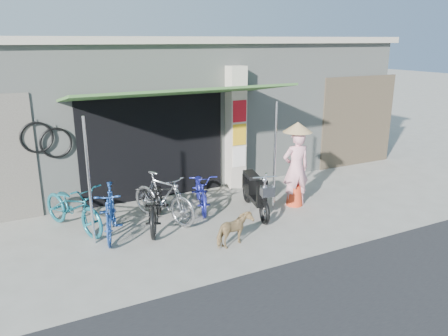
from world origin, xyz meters
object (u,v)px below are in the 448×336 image
bike_blue (110,212)px  nun (296,165)px  bike_teal (73,207)px  moped (255,192)px  street_dog (234,230)px  bike_silver (163,197)px  bike_navy (201,189)px  bike_black (157,203)px

bike_blue → nun: nun is taller
bike_teal → moped: (3.62, -0.80, -0.03)m
bike_teal → street_dog: (2.46, -2.03, -0.18)m
nun → moped: bearing=6.0°
bike_silver → moped: bearing=-37.9°
nun → bike_silver: bearing=-0.4°
bike_teal → bike_navy: bike_teal is taller
bike_navy → moped: size_ratio=0.95×
bike_blue → bike_silver: bearing=27.9°
nun → street_dog: bearing=37.4°
bike_teal → bike_black: bearing=-44.2°
bike_navy → nun: (1.95, -0.77, 0.49)m
street_dog → moped: moped is taller
bike_black → bike_navy: bike_black is taller
moped → nun: nun is taller
bike_silver → bike_navy: (0.98, 0.29, -0.08)m
bike_black → bike_silver: size_ratio=1.08×
street_dog → bike_teal: bearing=33.8°
bike_black → street_dog: (0.95, -1.48, -0.18)m
street_dog → nun: nun is taller
bike_blue → street_dog: bearing=-20.7°
bike_silver → street_dog: 1.84m
bike_teal → moped: size_ratio=1.06×
bike_silver → bike_black: bearing=-162.5°
bike_teal → street_dog: size_ratio=2.55×
bike_silver → nun: size_ratio=0.90×
moped → street_dog: bearing=-119.4°
bike_silver → nun: (2.93, -0.48, 0.42)m
bike_blue → bike_black: bearing=19.2°
bike_teal → nun: bearing=-34.5°
bike_blue → bike_black: 0.93m
bike_black → street_dog: 1.77m
bike_blue → bike_teal: bearing=151.2°
bike_blue → bike_black: (0.93, 0.04, -0.01)m
bike_black → nun: 3.17m
bike_navy → nun: size_ratio=0.88×
bike_teal → bike_navy: bearing=-25.8°
bike_navy → moped: bearing=-20.2°
bike_silver → nun: nun is taller
bike_teal → bike_black: (1.51, -0.55, -0.00)m
bike_blue → bike_navy: 2.16m
nun → bike_black: bearing=3.5°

